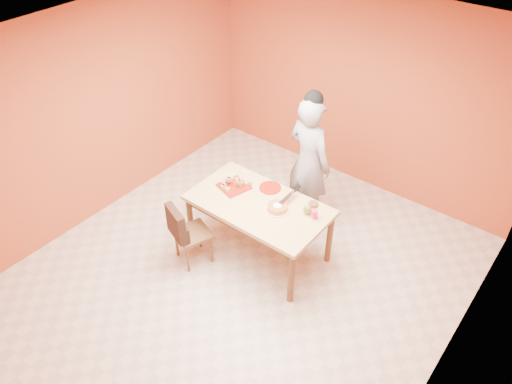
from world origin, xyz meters
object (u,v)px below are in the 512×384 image
Objects in this scene: person at (309,162)px; sponge_cake at (277,207)px; magenta_glass at (315,214)px; pastry_platter at (234,186)px; red_dinner_plate at (270,188)px; dining_chair at (191,233)px; egg_ornament at (307,209)px; checker_tin at (313,204)px; dining_table at (259,210)px.

person is 7.65× the size of sponge_cake.
sponge_cake is 2.33× the size of magenta_glass.
red_dinner_plate is at bearing 34.75° from pastry_platter.
red_dinner_plate is 2.63× the size of magenta_glass.
magenta_glass is (0.40, 0.15, 0.01)m from sponge_cake.
dining_chair is 8.42× the size of magenta_glass.
egg_ornament reaches higher than dining_chair.
checker_tin is (0.57, 0.04, 0.01)m from red_dinner_plate.
sponge_cake is at bearing 8.15° from dining_table.
dining_chair is at bearing -100.22° from pastry_platter.
sponge_cake is 0.34m from egg_ornament.
pastry_platter is 0.43m from red_dinner_plate.
person reaches higher than checker_tin.
dining_chair is at bearing -122.62° from egg_ornament.
dining_table is 0.33m from red_dinner_plate.
magenta_glass is (1.05, 0.12, 0.04)m from pastry_platter.
pastry_platter is at bearing 100.41° from dining_chair.
sponge_cake is (0.65, -0.03, 0.03)m from pastry_platter.
dining_chair is 3.20× the size of red_dinner_plate.
dining_chair is 0.47× the size of person.
egg_ornament reaches higher than sponge_cake.
pastry_platter is at bearing -145.25° from red_dinner_plate.
dining_chair is 1.05m from sponge_cake.
dining_table is at bearing 68.10° from dining_chair.
red_dinner_plate is at bearing 102.26° from dining_table.
egg_ornament reaches higher than dining_table.
egg_ornament is 0.17m from checker_tin.
dining_table is 6.15× the size of red_dinner_plate.
person is at bearing 99.74° from sponge_cake.
person is 0.84m from egg_ornament.
red_dinner_plate is 0.71m from magenta_glass.
magenta_glass is at bearing 20.11° from sponge_cake.
dining_table is 0.59m from egg_ornament.
magenta_glass is (0.54, -0.71, -0.07)m from person.
person is at bearing 75.20° from red_dinner_plate.
dining_chair is 1.44m from checker_tin.
sponge_cake reaches higher than pastry_platter.
dining_chair is 1.06m from red_dinner_plate.
sponge_cake reaches higher than dining_table.
dining_table is 1.92× the size of dining_chair.
person is 0.87m from sponge_cake.
checker_tin is at bearing 49.25° from sponge_cake.
magenta_glass reaches higher than sponge_cake.
pastry_platter is (-0.51, -0.83, -0.11)m from person.
dining_chair is at bearing -132.53° from dining_table.
dining_table is at bearing -77.74° from red_dinner_plate.
magenta_glass is at bearing 15.82° from dining_table.
sponge_cake is at bearing -2.46° from pastry_platter.
person is at bearing 87.71° from dining_chair.
sponge_cake is (0.30, -0.27, 0.03)m from red_dinner_plate.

